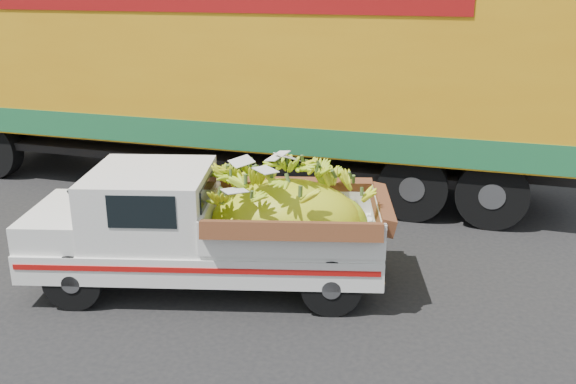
# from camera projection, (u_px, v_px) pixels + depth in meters

# --- Properties ---
(ground) EXTENTS (100.00, 100.00, 0.00)m
(ground) POSITION_uv_depth(u_px,v_px,m) (68.00, 296.00, 7.83)
(ground) COLOR black
(ground) RESTS_ON ground
(curb) EXTENTS (60.00, 0.25, 0.15)m
(curb) POSITION_uv_depth(u_px,v_px,m) (236.00, 145.00, 14.57)
(curb) COLOR gray
(curb) RESTS_ON ground
(sidewalk) EXTENTS (60.00, 4.00, 0.14)m
(sidewalk) POSITION_uv_depth(u_px,v_px,m) (259.00, 126.00, 16.52)
(sidewalk) COLOR gray
(sidewalk) RESTS_ON ground
(building_left) EXTENTS (18.00, 6.00, 5.00)m
(building_left) POSITION_uv_depth(u_px,v_px,m) (82.00, 13.00, 22.79)
(building_left) COLOR gray
(building_left) RESTS_ON ground
(pickup_truck) EXTENTS (4.46, 2.23, 1.50)m
(pickup_truck) POSITION_uv_depth(u_px,v_px,m) (233.00, 226.00, 7.85)
(pickup_truck) COLOR black
(pickup_truck) RESTS_ON ground
(semi_trailer) EXTENTS (12.04, 3.55, 3.80)m
(semi_trailer) POSITION_uv_depth(u_px,v_px,m) (230.00, 70.00, 11.52)
(semi_trailer) COLOR black
(semi_trailer) RESTS_ON ground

